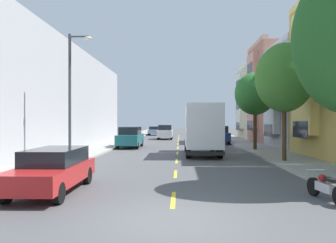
{
  "coord_description": "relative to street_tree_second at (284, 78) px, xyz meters",
  "views": [
    {
      "loc": [
        0.22,
        -8.42,
        2.49
      ],
      "look_at": [
        -1.07,
        26.56,
        2.41
      ],
      "focal_mm": 35.3,
      "sensor_mm": 36.0,
      "label": 1
    }
  ],
  "objects": [
    {
      "name": "townhouse_fifth_cream",
      "position": [
        9.13,
        25.93,
        -0.21
      ],
      "size": [
        14.49,
        7.68,
        10.07
      ],
      "color": "beige",
      "rests_on": "ground_plane"
    },
    {
      "name": "parked_motorcycle",
      "position": [
        -1.65,
        -9.39,
        -4.63
      ],
      "size": [
        0.62,
        2.05,
        0.9
      ],
      "color": "black",
      "rests_on": "ground_plane"
    },
    {
      "name": "sidewalk_left",
      "position": [
        -13.5,
        16.6,
        -4.97
      ],
      "size": [
        3.2,
        120.0,
        0.14
      ],
      "primitive_type": "cube",
      "color": "#99968E",
      "rests_on": "ground_plane"
    },
    {
      "name": "parked_wagon_red",
      "position": [
        -10.64,
        -8.4,
        -4.24
      ],
      "size": [
        1.88,
        4.72,
        1.5
      ],
      "color": "#AD1E1E",
      "rests_on": "ground_plane"
    },
    {
      "name": "apartment_block_opposite",
      "position": [
        -20.1,
        8.6,
        -0.54
      ],
      "size": [
        10.0,
        36.0,
        9.02
      ],
      "primitive_type": "cube",
      "color": "#A8A8AD",
      "rests_on": "ground_plane"
    },
    {
      "name": "sidewalk_right",
      "position": [
        0.7,
        16.6,
        -4.97
      ],
      "size": [
        3.2,
        120.0,
        0.14
      ],
      "primitive_type": "cube",
      "color": "#99968E",
      "rests_on": "ground_plane"
    },
    {
      "name": "moving_white_sedan",
      "position": [
        -8.2,
        24.64,
        -4.06
      ],
      "size": [
        1.95,
        4.8,
        1.93
      ],
      "color": "silver",
      "rests_on": "ground_plane"
    },
    {
      "name": "delivery_box_truck",
      "position": [
        -4.6,
        4.15,
        -3.04
      ],
      "size": [
        2.44,
        7.08,
        3.63
      ],
      "color": "white",
      "rests_on": "ground_plane"
    },
    {
      "name": "parked_suv_navy",
      "position": [
        -1.99,
        16.26,
        -4.06
      ],
      "size": [
        1.97,
        4.81,
        1.93
      ],
      "color": "navy",
      "rests_on": "ground_plane"
    },
    {
      "name": "street_tree_third",
      "position": [
        -0.0,
        7.67,
        -0.34
      ],
      "size": [
        3.31,
        3.31,
        6.35
      ],
      "color": "#47331E",
      "rests_on": "sidewalk_right"
    },
    {
      "name": "parked_suv_teal",
      "position": [
        -10.79,
        10.47,
        -4.06
      ],
      "size": [
        1.97,
        4.81,
        1.93
      ],
      "color": "#195B60",
      "rests_on": "ground_plane"
    },
    {
      "name": "street_lamp",
      "position": [
        -12.36,
        -1.16,
        -0.69
      ],
      "size": [
        1.35,
        0.28,
        7.32
      ],
      "color": "#38383D",
      "rests_on": "sidewalk_left"
    },
    {
      "name": "parked_pickup_charcoal",
      "position": [
        -2.07,
        40.96,
        -4.22
      ],
      "size": [
        2.12,
        5.35,
        1.73
      ],
      "color": "#333338",
      "rests_on": "ground_plane"
    },
    {
      "name": "ground_plane",
      "position": [
        -6.4,
        18.6,
        -5.04
      ],
      "size": [
        160.0,
        160.0,
        0.0
      ],
      "primitive_type": "plane",
      "color": "#4C4C4F"
    },
    {
      "name": "townhouse_fourth_terracotta",
      "position": [
        7.51,
        18.06,
        0.42
      ],
      "size": [
        11.24,
        7.68,
        11.33
      ],
      "color": "#B27560",
      "rests_on": "ground_plane"
    },
    {
      "name": "parked_hatchback_sky",
      "position": [
        -10.76,
        37.11,
        -4.29
      ],
      "size": [
        1.76,
        4.01,
        1.5
      ],
      "color": "#7A9EC6",
      "rests_on": "ground_plane"
    },
    {
      "name": "lane_centerline_dashes",
      "position": [
        -6.4,
        13.1,
        -5.04
      ],
      "size": [
        0.14,
        47.2,
        0.01
      ],
      "color": "yellow",
      "rests_on": "ground_plane"
    },
    {
      "name": "parked_sedan_orange",
      "position": [
        -1.93,
        30.6,
        -4.3
      ],
      "size": [
        1.89,
        4.54,
        1.43
      ],
      "color": "orange",
      "rests_on": "ground_plane"
    },
    {
      "name": "street_tree_second",
      "position": [
        0.0,
        0.0,
        0.0
      ],
      "size": [
        3.41,
        3.41,
        6.97
      ],
      "color": "#47331E",
      "rests_on": "sidewalk_right"
    }
  ]
}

